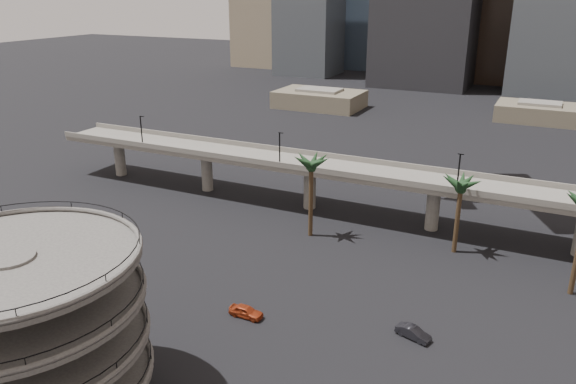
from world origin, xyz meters
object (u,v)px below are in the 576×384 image
at_px(parking_ramp, 20,321).
at_px(overpass, 369,178).
at_px(car_b, 413,333).
at_px(car_a, 246,311).

height_order(parking_ramp, overpass, parking_ramp).
height_order(overpass, car_b, overpass).
relative_size(car_a, car_b, 1.04).
bearing_deg(parking_ramp, car_a, 67.00).
bearing_deg(parking_ramp, overpass, 77.57).
relative_size(overpass, car_a, 30.30).
xyz_separation_m(parking_ramp, overpass, (13.00, 59.00, -2.50)).
xyz_separation_m(parking_ramp, car_a, (9.63, 22.69, -9.10)).
bearing_deg(car_b, parking_ramp, 150.20).
bearing_deg(car_b, overpass, 43.64).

